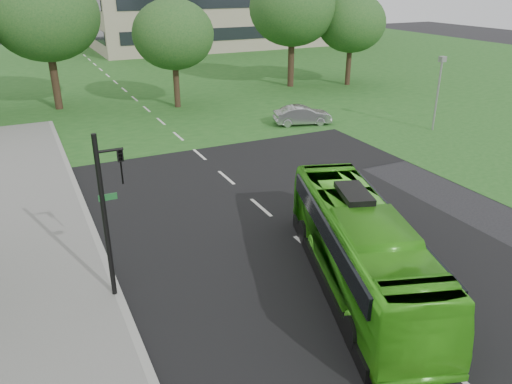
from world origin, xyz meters
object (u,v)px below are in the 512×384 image
sedan (302,115)px  traffic_light (109,206)px  tree_park_b (45,15)px  bus (360,247)px  camera_pole (439,83)px  tree_park_c (173,35)px  tree_park_d (292,9)px  tree_park_e (352,23)px

sedan → traffic_light: bearing=149.4°
tree_park_b → bus: bearing=-78.0°
tree_park_b → sedan: size_ratio=2.61×
sedan → camera_pole: size_ratio=0.82×
tree_park_c → traffic_light: bearing=-111.8°
tree_park_d → tree_park_b: bearing=179.4°
tree_park_c → traffic_light: size_ratio=1.49×
sedan → camera_pole: (7.17, -5.00, 2.46)m
tree_park_e → sedan: 15.77m
traffic_light → camera_pole: (22.85, 10.00, -0.08)m
tree_park_b → camera_pole: (21.90, -17.08, -3.81)m
bus → tree_park_d: bearing=82.5°
bus → sedan: bearing=82.8°
traffic_light → tree_park_e: bearing=44.2°
tree_park_b → camera_pole: tree_park_b is taller
tree_park_d → sedan: bearing=-115.9°
tree_park_d → bus: size_ratio=1.02×
bus → tree_park_c: bearing=103.4°
tree_park_b → tree_park_d: bearing=-0.6°
sedan → tree_park_b: bearing=66.3°
tree_park_c → sedan: (6.23, -8.66, -4.83)m
tree_park_b → tree_park_e: bearing=-4.3°
tree_park_b → tree_park_c: tree_park_b is taller
tree_park_c → tree_park_e: (17.24, 1.49, 0.12)m
tree_park_b → tree_park_e: tree_park_b is taller
bus → sedan: (8.40, 17.72, -0.73)m
camera_pole → traffic_light: bearing=-139.2°
tree_park_b → camera_pole: bearing=-38.0°
tree_park_b → tree_park_d: 20.50m
tree_park_d → tree_park_c: bearing=-165.0°
tree_park_c → tree_park_e: size_ratio=0.98×
tree_park_d → traffic_light: tree_park_d is taller
tree_park_b → tree_park_e: size_ratio=1.24×
tree_park_d → bus: tree_park_d is taller
tree_park_c → camera_pole: 19.29m
tree_park_c → tree_park_e: bearing=4.9°
bus → tree_park_b: bearing=120.1°
tree_park_d → traffic_light: size_ratio=1.87×
tree_park_c → tree_park_d: (12.01, 3.21, 1.39)m
tree_park_d → camera_pole: tree_park_d is taller
tree_park_c → tree_park_e: tree_park_e is taller
tree_park_d → camera_pole: 17.34m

